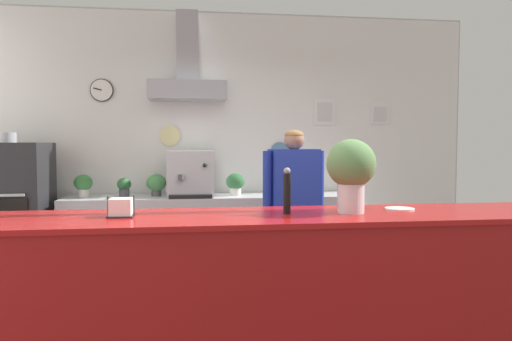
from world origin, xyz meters
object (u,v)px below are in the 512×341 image
pizza_oven (11,216)px  potted_basil (235,183)px  shop_worker (294,214)px  potted_oregano (83,184)px  pepper_grinder (287,191)px  basil_vase (351,171)px  espresso_machine (191,174)px  condiment_plate (400,209)px  potted_rosemary (124,186)px  napkin_holder (121,208)px  potted_thyme (156,183)px

pizza_oven → potted_basil: (2.27, 0.17, 0.29)m
shop_worker → potted_oregano: shop_worker is taller
pizza_oven → potted_oregano: pizza_oven is taller
pizza_oven → pepper_grinder: (2.36, -2.23, 0.44)m
potted_basil → basil_vase: size_ratio=0.54×
espresso_machine → condiment_plate: 2.67m
espresso_machine → pepper_grinder: 2.47m
shop_worker → espresso_machine: shop_worker is taller
potted_basil → pepper_grinder: size_ratio=0.87×
shop_worker → potted_rosemary: size_ratio=8.04×
pepper_grinder → shop_worker: bearing=76.1°
condiment_plate → pepper_grinder: pepper_grinder is taller
potted_oregano → pepper_grinder: pepper_grinder is taller
pepper_grinder → potted_basil: bearing=92.3°
condiment_plate → napkin_holder: (-1.71, -0.06, 0.04)m
potted_thyme → basil_vase: size_ratio=0.54×
espresso_machine → condiment_plate: bearing=-60.3°
basil_vase → pepper_grinder: bearing=179.2°
espresso_machine → potted_rosemary: size_ratio=2.52×
potted_rosemary → pepper_grinder: bearing=-62.4°
shop_worker → pizza_oven: bearing=-29.7°
potted_rosemary → napkin_holder: bearing=-82.5°
shop_worker → pepper_grinder: bearing=65.5°
espresso_machine → condiment_plate: size_ratio=2.70×
espresso_machine → basil_vase: bearing=-68.0°
potted_thyme → basil_vase: 2.82m
potted_basil → condiment_plate: size_ratio=1.31×
potted_thyme → pepper_grinder: (0.95, -2.46, 0.15)m
shop_worker → pepper_grinder: 1.38m
espresso_machine → basil_vase: size_ratio=1.11×
espresso_machine → pepper_grinder: bearing=-76.4°
potted_rosemary → potted_oregano: (-0.41, -0.07, 0.03)m
potted_basil → napkin_holder: size_ratio=1.58×
condiment_plate → potted_oregano: bearing=136.5°
pizza_oven → napkin_holder: pizza_oven is taller
pepper_grinder → condiment_plate: bearing=5.9°
napkin_holder → potted_oregano: bearing=107.1°
potted_basil → potted_thyme: bearing=176.4°
espresso_machine → potted_oregano: bearing=-179.5°
basil_vase → condiment_plate: bearing=13.3°
espresso_machine → condiment_plate: (1.32, -2.32, -0.09)m
pizza_oven → espresso_machine: 1.83m
espresso_machine → condiment_plate: espresso_machine is taller
espresso_machine → basil_vase: 2.60m
espresso_machine → potted_basil: espresso_machine is taller
potted_thyme → basil_vase: (1.34, -2.46, 0.26)m
shop_worker → basil_vase: 1.38m
potted_rosemary → shop_worker: bearing=-35.8°
pizza_oven → shop_worker: shop_worker is taller
potted_rosemary → potted_oregano: bearing=-169.6°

